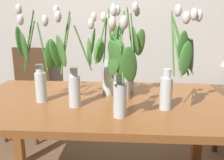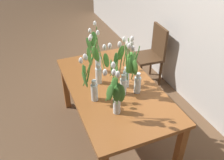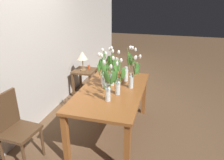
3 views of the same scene
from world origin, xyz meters
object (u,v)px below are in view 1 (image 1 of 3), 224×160
object	(u,v)px
tulip_vase_2	(107,60)
tulip_vase_5	(72,71)
tulip_vase_6	(128,66)
tulip_vase_0	(124,64)
tulip_vase_4	(37,68)
tulip_vase_1	(119,81)
tulip_vase_3	(176,70)
dining_table	(99,114)
dining_chair	(29,87)

from	to	relation	value
tulip_vase_2	tulip_vase_5	xyz separation A→B (m)	(-0.17, -0.26, -0.02)
tulip_vase_2	tulip_vase_6	xyz separation A→B (m)	(0.14, 0.03, -0.05)
tulip_vase_0	tulip_vase_6	size ratio (longest dim) A/B	1.04
tulip_vase_0	tulip_vase_4	bearing A→B (deg)	-169.77
tulip_vase_1	tulip_vase_3	distance (m)	0.32
tulip_vase_1	tulip_vase_2	world-z (taller)	tulip_vase_2
tulip_vase_2	tulip_vase_5	size ratio (longest dim) A/B	1.03
dining_table	tulip_vase_2	size ratio (longest dim) A/B	2.74
dining_table	tulip_vase_3	xyz separation A→B (m)	(0.43, -0.15, 0.32)
dining_table	tulip_vase_1	bearing A→B (deg)	-64.66
tulip_vase_3	tulip_vase_6	bearing A→B (deg)	128.46
dining_table	tulip_vase_6	distance (m)	0.37
tulip_vase_0	tulip_vase_5	size ratio (longest dim) A/B	1.04
tulip_vase_2	tulip_vase_1	bearing A→B (deg)	-76.89
tulip_vase_5	dining_table	bearing A→B (deg)	42.13
tulip_vase_6	dining_chair	world-z (taller)	tulip_vase_6
tulip_vase_1	dining_chair	world-z (taller)	tulip_vase_1
dining_table	tulip_vase_4	distance (m)	0.47
tulip_vase_1	tulip_vase_4	size ratio (longest dim) A/B	0.88
tulip_vase_0	tulip_vase_5	distance (m)	0.32
dining_table	dining_chair	distance (m)	1.34
tulip_vase_1	tulip_vase_0	bearing A→B (deg)	86.90
tulip_vase_2	tulip_vase_6	world-z (taller)	tulip_vase_2
tulip_vase_0	tulip_vase_3	xyz separation A→B (m)	(0.28, -0.18, 0.01)
tulip_vase_0	tulip_vase_1	world-z (taller)	tulip_vase_0
dining_table	tulip_vase_6	xyz separation A→B (m)	(0.18, 0.17, 0.28)
tulip_vase_0	tulip_vase_1	distance (m)	0.31
tulip_vase_2	dining_table	bearing A→B (deg)	-105.65
tulip_vase_5	tulip_vase_3	bearing A→B (deg)	-3.48
tulip_vase_2	tulip_vase_4	world-z (taller)	tulip_vase_2
tulip_vase_1	tulip_vase_5	world-z (taller)	tulip_vase_5
tulip_vase_1	tulip_vase_3	xyz separation A→B (m)	(0.29, 0.14, 0.03)
tulip_vase_1	tulip_vase_6	bearing A→B (deg)	85.27
dining_table	tulip_vase_1	world-z (taller)	tulip_vase_1
tulip_vase_0	tulip_vase_6	world-z (taller)	tulip_vase_0
dining_table	tulip_vase_0	distance (m)	0.35
dining_chair	dining_table	bearing A→B (deg)	-48.91
tulip_vase_5	tulip_vase_6	size ratio (longest dim) A/B	1.00
tulip_vase_1	tulip_vase_3	size ratio (longest dim) A/B	0.90
tulip_vase_1	dining_chair	size ratio (longest dim) A/B	0.55
tulip_vase_1	tulip_vase_2	distance (m)	0.44
dining_table	tulip_vase_0	size ratio (longest dim) A/B	2.72
tulip_vase_2	dining_chair	world-z (taller)	tulip_vase_2
tulip_vase_1	tulip_vase_3	bearing A→B (deg)	24.68
tulip_vase_0	tulip_vase_3	distance (m)	0.33
dining_chair	tulip_vase_0	bearing A→B (deg)	-43.61
tulip_vase_1	dining_chair	bearing A→B (deg)	128.06
tulip_vase_1	tulip_vase_4	bearing A→B (deg)	155.73
tulip_vase_0	tulip_vase_4	distance (m)	0.52
dining_chair	tulip_vase_3	bearing A→B (deg)	-41.58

